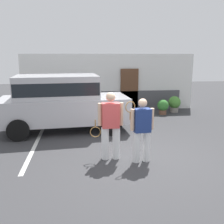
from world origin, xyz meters
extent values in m
plane|color=#38383A|center=(0.00, 0.00, 0.00)|extent=(40.00, 40.00, 0.00)
cube|color=silver|center=(-2.94, 1.50, 0.00)|extent=(0.12, 4.40, 0.01)
cube|color=white|center=(0.00, 6.51, 1.41)|extent=(8.64, 0.30, 2.82)
cube|color=#4C4C51|center=(0.00, 6.31, 0.49)|extent=(7.26, 0.10, 0.99)
cube|color=brown|center=(0.99, 6.29, 1.05)|extent=(0.90, 0.06, 2.10)
cube|color=#B7B7BC|center=(-2.07, 3.03, 0.80)|extent=(4.73, 2.24, 0.90)
cube|color=#B7B7BC|center=(-2.31, 3.01, 1.65)|extent=(3.02, 1.97, 0.80)
cube|color=black|center=(-2.31, 3.01, 1.63)|extent=(2.97, 1.99, 0.44)
cylinder|color=black|center=(-0.59, 4.10, 0.36)|extent=(0.74, 0.31, 0.72)
cylinder|color=black|center=(-0.45, 2.20, 0.36)|extent=(0.74, 0.31, 0.72)
cylinder|color=black|center=(-3.68, 3.86, 0.36)|extent=(0.74, 0.31, 0.72)
cylinder|color=black|center=(-3.54, 1.97, 0.36)|extent=(0.74, 0.31, 0.72)
cylinder|color=white|center=(-0.58, 0.08, 0.44)|extent=(0.21, 0.21, 0.88)
cylinder|color=white|center=(-0.88, 0.09, 0.44)|extent=(0.21, 0.21, 0.88)
cube|color=#E04C4C|center=(-0.73, 0.08, 1.21)|extent=(0.46, 0.29, 0.66)
sphere|color=beige|center=(-0.73, 0.08, 1.70)|extent=(0.24, 0.24, 0.24)
cylinder|color=beige|center=(-0.45, 0.08, 1.24)|extent=(0.11, 0.11, 0.60)
cylinder|color=beige|center=(-1.01, 0.09, 1.24)|extent=(0.11, 0.11, 0.60)
torus|color=olive|center=(-1.13, 0.15, 0.75)|extent=(0.37, 0.03, 0.37)
cylinder|color=olive|center=(-1.13, 0.15, 0.98)|extent=(0.03, 0.03, 0.20)
cylinder|color=white|center=(0.19, -0.19, 0.41)|extent=(0.19, 0.19, 0.82)
cylinder|color=white|center=(-0.09, -0.22, 0.41)|extent=(0.19, 0.19, 0.82)
cube|color=navy|center=(0.05, -0.21, 1.12)|extent=(0.44, 0.30, 0.61)
sphere|color=beige|center=(0.05, -0.21, 1.57)|extent=(0.23, 0.23, 0.23)
cylinder|color=beige|center=(0.31, -0.18, 1.15)|extent=(0.10, 0.10, 0.56)
cylinder|color=beige|center=(-0.21, -0.23, 1.15)|extent=(0.10, 0.10, 0.56)
torus|color=olive|center=(-0.26, -0.18, 1.48)|extent=(0.28, 0.13, 0.29)
cylinder|color=olive|center=(-0.26, -0.18, 1.24)|extent=(0.03, 0.03, 0.20)
cylinder|color=brown|center=(2.39, 5.13, 0.11)|extent=(0.34, 0.34, 0.21)
sphere|color=#387F33|center=(2.39, 5.13, 0.44)|extent=(0.54, 0.54, 0.54)
cylinder|color=gray|center=(3.12, 5.56, 0.12)|extent=(0.39, 0.39, 0.24)
sphere|color=#4C8C38|center=(3.12, 5.56, 0.49)|extent=(0.60, 0.60, 0.60)
camera|label=1|loc=(-1.53, -6.46, 2.74)|focal=41.43mm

